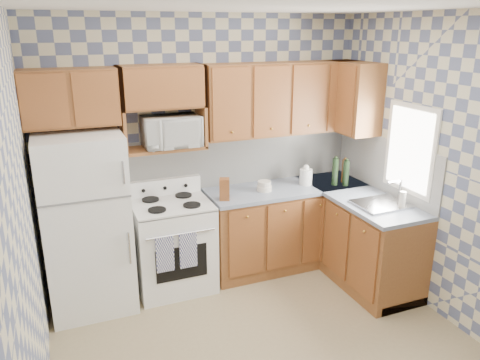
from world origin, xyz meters
name	(u,v)px	position (x,y,z in m)	size (l,w,h in m)	color
floor	(268,348)	(0.00, 0.00, 0.00)	(3.40, 3.40, 0.00)	#8E7B58
back_wall	(205,148)	(0.00, 1.60, 1.35)	(3.40, 0.02, 2.70)	slate
right_wall	(446,172)	(1.70, 0.00, 1.35)	(0.02, 3.20, 2.70)	slate
backsplash_back	(241,159)	(0.40, 1.59, 1.20)	(2.60, 0.01, 0.56)	silver
backsplash_right	(384,165)	(1.69, 0.80, 1.20)	(0.01, 1.60, 0.56)	silver
refrigerator	(86,223)	(-1.27, 1.25, 0.84)	(0.75, 0.70, 1.68)	white
stove_body	(173,246)	(-0.47, 1.28, 0.45)	(0.76, 0.65, 0.90)	white
cooktop	(171,204)	(-0.47, 1.28, 0.91)	(0.76, 0.65, 0.03)	silver
backguard	(164,187)	(-0.47, 1.55, 1.00)	(0.76, 0.08, 0.17)	white
dish_towel_left	(165,254)	(-0.63, 0.93, 0.55)	(0.17, 0.03, 0.35)	navy
dish_towel_right	(188,250)	(-0.41, 0.93, 0.55)	(0.17, 0.03, 0.35)	navy
base_cabinets_back	(286,227)	(0.82, 1.30, 0.44)	(1.75, 0.60, 0.88)	brown
base_cabinets_right	(355,236)	(1.40, 0.80, 0.44)	(0.60, 1.60, 0.88)	brown
countertop_back	(287,188)	(0.82, 1.30, 0.90)	(1.77, 0.63, 0.04)	slate
countertop_right	(358,196)	(1.40, 0.80, 0.90)	(0.63, 1.60, 0.04)	slate
upper_cabinets_back	(284,98)	(0.82, 1.44, 1.85)	(1.75, 0.33, 0.74)	brown
upper_cabinets_fridge	(70,98)	(-1.29, 1.44, 1.97)	(0.82, 0.33, 0.50)	brown
upper_cabinets_right	(351,97)	(1.53, 1.25, 1.85)	(0.33, 0.70, 0.74)	brown
microwave_shelf	(164,148)	(-0.47, 1.44, 1.44)	(0.80, 0.33, 0.03)	brown
microwave	(171,131)	(-0.40, 1.42, 1.60)	(0.54, 0.37, 0.30)	white
sink	(381,205)	(1.40, 0.45, 0.93)	(0.48, 0.40, 0.03)	#B7B7BC
window	(410,149)	(1.69, 0.45, 1.45)	(0.02, 0.66, 0.86)	silver
bottle_0	(335,172)	(1.32, 1.15, 1.07)	(0.07, 0.07, 0.30)	black
bottle_1	(346,173)	(1.42, 1.09, 1.06)	(0.07, 0.07, 0.28)	black
bottle_2	(344,171)	(1.47, 1.19, 1.05)	(0.07, 0.07, 0.26)	#5C3617
knife_block	(224,189)	(0.05, 1.16, 1.03)	(0.10, 0.10, 0.22)	brown
electric_kettle	(306,177)	(1.04, 1.27, 1.01)	(0.14, 0.14, 0.17)	white
food_containers	(264,186)	(0.53, 1.26, 0.97)	(0.16, 0.16, 0.11)	silver
soap_bottle	(402,200)	(1.53, 0.30, 1.01)	(0.06, 0.06, 0.17)	silver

